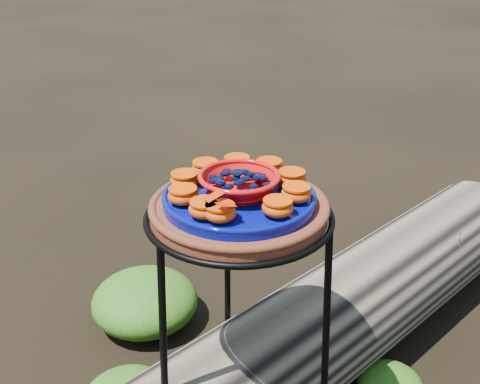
{
  "coord_description": "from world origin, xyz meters",
  "views": [
    {
      "loc": [
        -0.17,
        -1.11,
        1.3
      ],
      "look_at": [
        0.0,
        0.0,
        0.76
      ],
      "focal_mm": 45.0,
      "sensor_mm": 36.0,
      "label": 1
    }
  ],
  "objects": [
    {
      "name": "orange_half_3",
      "position": [
        0.12,
        0.02,
        0.77
      ],
      "size": [
        0.06,
        0.06,
        0.03
      ],
      "primitive_type": "ellipsoid",
      "color": "#A9310D",
      "rests_on": "cobalt_plate"
    },
    {
      "name": "red_bowl",
      "position": [
        0.0,
        0.0,
        0.77
      ],
      "size": [
        0.16,
        0.16,
        0.04
      ],
      "primitive_type": null,
      "color": "red",
      "rests_on": "cobalt_plate"
    },
    {
      "name": "orange_half_8",
      "position": [
        -0.12,
        -0.02,
        0.77
      ],
      "size": [
        0.06,
        0.06,
        0.03
      ],
      "primitive_type": "ellipsoid",
      "color": "#A9310D",
      "rests_on": "cobalt_plate"
    },
    {
      "name": "glass_gems",
      "position": [
        0.0,
        0.0,
        0.81
      ],
      "size": [
        0.12,
        0.12,
        0.02
      ],
      "primitive_type": null,
      "color": "black",
      "rests_on": "red_bowl"
    },
    {
      "name": "orange_half_6",
      "position": [
        -0.06,
        0.1,
        0.77
      ],
      "size": [
        0.06,
        0.06,
        0.03
      ],
      "primitive_type": "ellipsoid",
      "color": "#A9310D",
      "rests_on": "cobalt_plate"
    },
    {
      "name": "foliage_right",
      "position": [
        0.46,
        0.13,
        0.05
      ],
      "size": [
        0.19,
        0.19,
        0.1
      ],
      "primitive_type": "ellipsoid",
      "color": "#1D4C0E",
      "rests_on": "ground"
    },
    {
      "name": "plant_stand",
      "position": [
        0.0,
        0.0,
        0.35
      ],
      "size": [
        0.44,
        0.44,
        0.7
      ],
      "primitive_type": null,
      "color": "black",
      "rests_on": "ground"
    },
    {
      "name": "orange_half_7",
      "position": [
        -0.11,
        0.05,
        0.77
      ],
      "size": [
        0.06,
        0.06,
        0.03
      ],
      "primitive_type": "ellipsoid",
      "color": "#A9310D",
      "rests_on": "cobalt_plate"
    },
    {
      "name": "orange_half_0",
      "position": [
        -0.05,
        -0.11,
        0.77
      ],
      "size": [
        0.06,
        0.06,
        0.03
      ],
      "primitive_type": "ellipsoid",
      "color": "#A9310D",
      "rests_on": "cobalt_plate"
    },
    {
      "name": "terracotta_saucer",
      "position": [
        0.0,
        0.0,
        0.72
      ],
      "size": [
        0.37,
        0.37,
        0.03
      ],
      "primitive_type": "cylinder",
      "color": "#3D180A",
      "rests_on": "plant_stand"
    },
    {
      "name": "orange_half_2",
      "position": [
        0.11,
        -0.05,
        0.77
      ],
      "size": [
        0.06,
        0.06,
        0.03
      ],
      "primitive_type": "ellipsoid",
      "color": "#A9310D",
      "rests_on": "cobalt_plate"
    },
    {
      "name": "butterfly",
      "position": [
        -0.05,
        -0.11,
        0.79
      ],
      "size": [
        0.09,
        0.08,
        0.01
      ],
      "primitive_type": null,
      "rotation": [
        0.0,
        0.0,
        0.44
      ],
      "color": "#BC2502",
      "rests_on": "orange_half_0"
    },
    {
      "name": "driftwood_log",
      "position": [
        0.34,
        0.29,
        0.17
      ],
      "size": [
        1.7,
        1.41,
        0.33
      ],
      "primitive_type": null,
      "rotation": [
        0.0,
        0.0,
        0.62
      ],
      "color": "black",
      "rests_on": "ground"
    },
    {
      "name": "foliage_back",
      "position": [
        -0.23,
        0.59,
        0.09
      ],
      "size": [
        0.36,
        0.36,
        0.18
      ],
      "primitive_type": "ellipsoid",
      "color": "#1D4C0E",
      "rests_on": "ground"
    },
    {
      "name": "orange_half_5",
      "position": [
        0.01,
        0.12,
        0.77
      ],
      "size": [
        0.06,
        0.06,
        0.03
      ],
      "primitive_type": "ellipsoid",
      "color": "#A9310D",
      "rests_on": "cobalt_plate"
    },
    {
      "name": "cobalt_plate",
      "position": [
        0.0,
        0.0,
        0.74
      ],
      "size": [
        0.32,
        0.32,
        0.02
      ],
      "primitive_type": "cylinder",
      "color": "#000949",
      "rests_on": "terracotta_saucer"
    },
    {
      "name": "orange_half_9",
      "position": [
        -0.08,
        -0.09,
        0.77
      ],
      "size": [
        0.06,
        0.06,
        0.03
      ],
      "primitive_type": "ellipsoid",
      "color": "#A9310D",
      "rests_on": "cobalt_plate"
    },
    {
      "name": "orange_half_4",
      "position": [
        0.08,
        0.09,
        0.77
      ],
      "size": [
        0.06,
        0.06,
        0.03
      ],
      "primitive_type": "ellipsoid",
      "color": "#A9310D",
      "rests_on": "cobalt_plate"
    },
    {
      "name": "orange_half_1",
      "position": [
        0.06,
        -0.1,
        0.77
      ],
      "size": [
        0.06,
        0.06,
        0.03
      ],
      "primitive_type": "ellipsoid",
      "color": "#A9310D",
      "rests_on": "cobalt_plate"
    }
  ]
}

